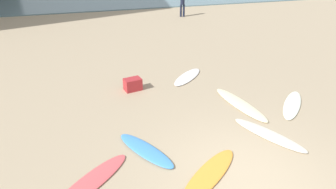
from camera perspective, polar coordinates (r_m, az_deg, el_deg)
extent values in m
plane|color=tan|center=(7.54, 14.61, -14.41)|extent=(120.00, 120.00, 0.00)
ellipsoid|color=#E0565A|center=(7.34, -14.08, -15.41)|extent=(2.06, 1.89, 0.06)
ellipsoid|color=orange|center=(7.37, 7.69, -14.43)|extent=(2.08, 1.83, 0.06)
ellipsoid|color=#4592E3|center=(8.01, -4.17, -10.25)|extent=(1.39, 1.96, 0.09)
ellipsoid|color=#F6ECBD|center=(10.32, 13.26, -1.74)|extent=(1.01, 2.60, 0.08)
ellipsoid|color=white|center=(10.83, 22.06, -1.75)|extent=(1.81, 1.92, 0.06)
ellipsoid|color=silver|center=(9.01, 18.19, -7.07)|extent=(1.45, 2.21, 0.07)
ellipsoid|color=white|center=(12.09, 3.62, 3.30)|extent=(1.77, 1.77, 0.06)
cylinder|color=#191E33|center=(22.04, 2.41, 15.29)|extent=(0.14, 0.14, 0.82)
cylinder|color=#191E33|center=(22.04, 2.95, 15.28)|extent=(0.14, 0.14, 0.82)
cube|color=#B2282D|center=(11.07, -6.55, 1.89)|extent=(0.67, 0.52, 0.43)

